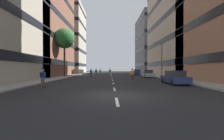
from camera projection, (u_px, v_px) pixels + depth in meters
The scene contains 19 objects.
ground_plane at pixel (112, 76), 34.98m from camera, with size 148.86×148.86×0.00m, color black.
sidewalk_left at pixel (73, 75), 37.96m from camera, with size 2.98×68.23×0.14m, color gray.
sidewalk_right at pixel (150, 75), 38.20m from camera, with size 2.98×68.23×0.14m, color gray.
lane_markings at pixel (112, 76), 35.67m from camera, with size 0.16×57.20×0.01m.
building_left_mid at pixel (34, 9), 35.21m from camera, with size 13.48×21.79×30.44m.
building_left_far at pixel (66, 39), 60.72m from camera, with size 13.48×16.48×26.20m.
building_right_mid at pixel (188, 23), 35.69m from camera, with size 13.48×23.34×24.36m.
building_right_far at pixel (156, 45), 61.19m from camera, with size 13.48×19.82×22.21m.
parked_car_near at pixel (147, 74), 30.18m from camera, with size 1.82×4.40×1.52m.
parked_car_mid at pixel (137, 72), 42.19m from camera, with size 1.82×4.40×1.52m.
parked_car_far at pixel (175, 78), 17.41m from camera, with size 1.82×4.40×1.52m.
street_tree_near at pixel (64, 39), 31.20m from camera, with size 4.07×4.07×9.75m.
streetlamp_right at pixel (160, 56), 28.80m from camera, with size 2.13×0.30×6.50m.
skater_0 at pixel (110, 72), 36.50m from camera, with size 0.54×0.91×1.78m.
skater_1 at pixel (132, 74), 21.50m from camera, with size 0.54×0.91×1.78m.
skater_2 at pixel (91, 72), 30.42m from camera, with size 0.55×0.92×1.78m.
skater_3 at pixel (43, 76), 14.37m from camera, with size 0.53×0.90×1.78m.
skater_4 at pixel (96, 71), 40.68m from camera, with size 0.56×0.92×1.78m.
skater_5 at pixel (100, 71), 42.19m from camera, with size 0.55×0.91×1.78m.
Camera 1 is at (-0.37, -10.15, 1.77)m, focal length 24.71 mm.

